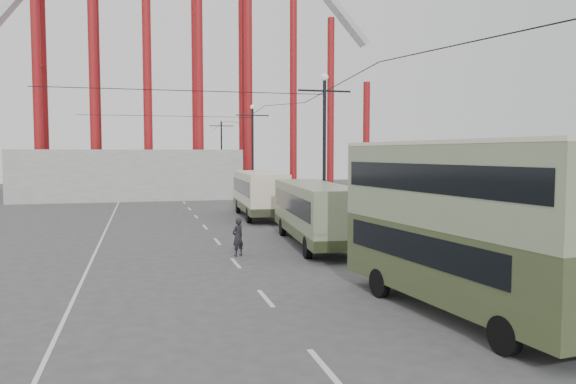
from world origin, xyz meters
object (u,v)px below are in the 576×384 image
object	(u,v)px
double_decker_bus	(460,218)
single_decker_green	(315,210)
single_decker_cream	(259,192)
pedestrian	(238,237)

from	to	relation	value
double_decker_bus	single_decker_green	distance (m)	13.14
single_decker_green	single_decker_cream	bearing A→B (deg)	96.17
double_decker_bus	single_decker_cream	bearing A→B (deg)	84.56
single_decker_green	single_decker_cream	xyz separation A→B (m)	(-0.27, 12.81, 0.09)
single_decker_cream	pedestrian	bearing A→B (deg)	-102.16
single_decker_cream	double_decker_bus	bearing A→B (deg)	-85.80
double_decker_bus	single_decker_cream	size ratio (longest dim) A/B	0.90
double_decker_bus	single_decker_cream	world-z (taller)	double_decker_bus
single_decker_green	single_decker_cream	size ratio (longest dim) A/B	1.05
double_decker_bus	single_decker_cream	distance (m)	25.92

